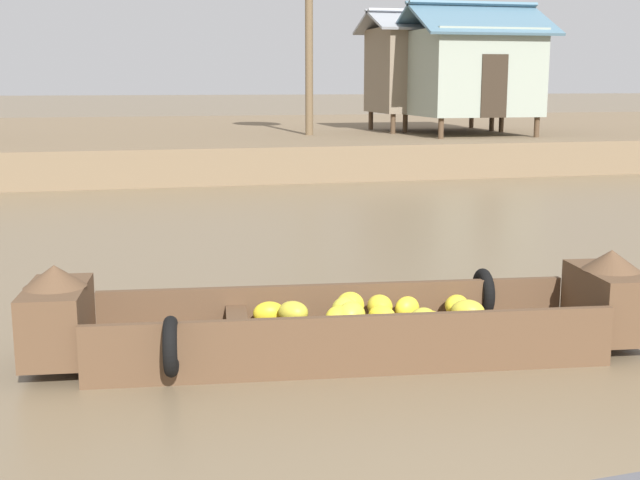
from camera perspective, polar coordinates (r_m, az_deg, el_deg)
ground_plane at (r=13.12m, az=-3.34°, el=-0.58°), size 300.00×300.00×0.00m
riverbank_strip at (r=30.90m, az=-9.42°, el=6.71°), size 160.00×20.00×0.94m
banana_boat at (r=7.99m, az=1.82°, el=-5.67°), size 5.90×1.76×0.96m
stilt_house_mid_left at (r=28.55m, az=7.89°, el=11.49°), size 4.83×3.29×3.94m
stilt_house_mid_right at (r=26.57m, az=10.18°, el=11.28°), size 4.13×3.99×4.01m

